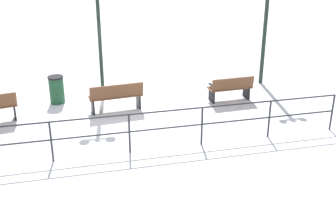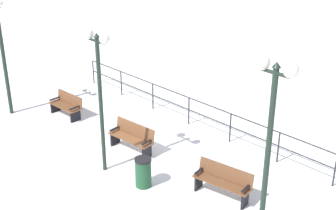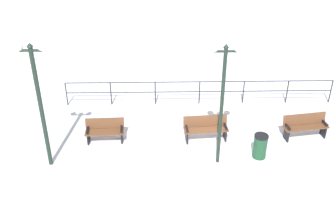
{
  "view_description": "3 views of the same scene",
  "coord_description": "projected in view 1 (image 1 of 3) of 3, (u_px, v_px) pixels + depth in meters",
  "views": [
    {
      "loc": [
        -12.37,
        1.33,
        5.35
      ],
      "look_at": [
        -1.52,
        -1.27,
        0.71
      ],
      "focal_mm": 46.26,
      "sensor_mm": 36.0,
      "label": 1
    },
    {
      "loc": [
        9.07,
        10.63,
        7.98
      ],
      "look_at": [
        -1.66,
        -0.05,
        1.08
      ],
      "focal_mm": 51.48,
      "sensor_mm": 36.0,
      "label": 2
    },
    {
      "loc": [
        12.55,
        -1.68,
        8.63
      ],
      "look_at": [
        -0.67,
        -1.4,
        1.08
      ],
      "focal_mm": 42.91,
      "sensor_mm": 36.0,
      "label": 3
    }
  ],
  "objects": [
    {
      "name": "trash_bin",
      "position": [
        57.0,
        90.0,
        13.96
      ],
      "size": [
        0.49,
        0.49,
        0.9
      ],
      "color": "#1E4C2D",
      "rests_on": "ground"
    },
    {
      "name": "lamppost_middle",
      "position": [
        97.0,
        3.0,
        13.48
      ],
      "size": [
        0.29,
        0.99,
        4.38
      ],
      "color": "#1E2D23",
      "rests_on": "ground"
    },
    {
      "name": "lamppost_near",
      "position": [
        267.0,
        7.0,
        14.86
      ],
      "size": [
        0.23,
        0.88,
        4.42
      ],
      "color": "#1E2D23",
      "rests_on": "ground"
    },
    {
      "name": "ground_plane",
      "position": [
        117.0,
        112.0,
        13.45
      ],
      "size": [
        80.0,
        80.0,
        0.0
      ],
      "primitive_type": "plane",
      "color": "white",
      "rests_on": "ground"
    },
    {
      "name": "waterfront_railing",
      "position": [
        129.0,
        127.0,
        10.76
      ],
      "size": [
        0.05,
        11.46,
        1.07
      ],
      "color": "#26282D",
      "rests_on": "ground"
    },
    {
      "name": "bench_nearest",
      "position": [
        230.0,
        88.0,
        14.14
      ],
      "size": [
        0.61,
        1.46,
        0.85
      ],
      "rotation": [
        0.0,
        0.0,
        0.04
      ],
      "color": "brown",
      "rests_on": "ground"
    },
    {
      "name": "bench_second",
      "position": [
        116.0,
        96.0,
        13.31
      ],
      "size": [
        0.65,
        1.69,
        0.93
      ],
      "rotation": [
        0.0,
        0.0,
        0.08
      ],
      "color": "brown",
      "rests_on": "ground"
    }
  ]
}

